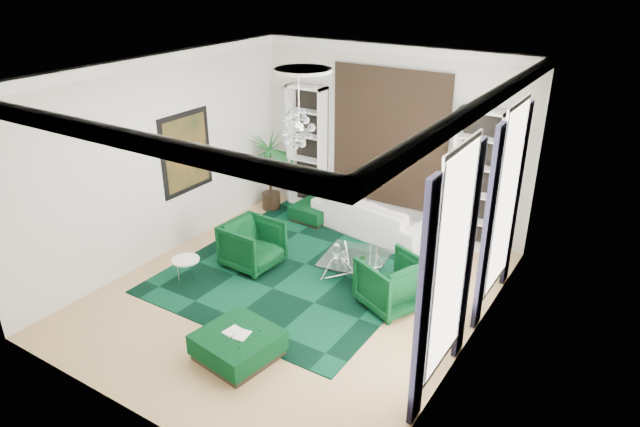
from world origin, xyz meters
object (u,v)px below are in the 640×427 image
Objects in this scene: sofa at (374,216)px; ottoman_side at (313,213)px; armchair_left at (252,245)px; armchair_right at (392,283)px; coffee_table at (354,267)px; side_table at (187,271)px; ottoman_front at (238,345)px; palm at (270,161)px.

ottoman_side is at bearing 16.40° from sofa.
armchair_right is (2.80, 0.15, 0.00)m from armchair_left.
coffee_table is (-1.00, 0.52, -0.25)m from armchair_right.
sofa is 1.89m from coffee_table.
sofa reaches higher than coffee_table.
coffee_table is 2.29× the size of side_table.
side_table reaches higher than ottoman_side.
ottoman_front is at bearing -28.06° from side_table.
ottoman_side is (-2.96, 2.17, -0.26)m from armchair_right.
ottoman_front is at bearing -69.94° from ottoman_side.
armchair_left is at bearing -60.38° from palm.
sofa is 2.57× the size of ottoman_front.
coffee_table is 3.69m from palm.
side_table is at bearing -78.01° from palm.
coffee_table is 2.94m from ottoman_front.
ottoman_front is at bearing -3.16° from armchair_right.
sofa is 3.29× the size of ottoman_side.
sofa is at bearing 2.58° from palm.
armchair_left is 0.94× the size of ottoman_front.
sofa is at bearing -121.44° from armchair_right.
coffee_table is at bearing 117.32° from sofa.
coffee_table is 1.07× the size of ottoman_front.
armchair_left is 2.00× the size of side_table.
armchair_left is 1.20× the size of ottoman_side.
ottoman_front is at bearing -95.67° from coffee_table.
sofa is 1.44m from ottoman_side.
side_table is at bearing 151.94° from ottoman_front.
sofa is 2.79m from armchair_right.
sofa is at bearing 62.65° from side_table.
armchair_right is at bearing -28.03° from palm.
sofa is at bearing 106.82° from coffee_table.
ottoman_side is 0.35× the size of palm.
coffee_table reaches higher than ottoman_side.
coffee_table is at bearing -28.13° from palm.
armchair_right is at bearing 134.06° from sofa.
side_table is (-0.60, -1.12, -0.21)m from armchair_left.
sofa is 2.74× the size of armchair_right.
armchair_right reaches higher than ottoman_side.
coffee_table is 0.48× the size of palm.
palm is at bearing 13.08° from sofa.
ottoman_side is (-1.42, -0.15, -0.21)m from sofa.
armchair_right is 3.64m from side_table.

